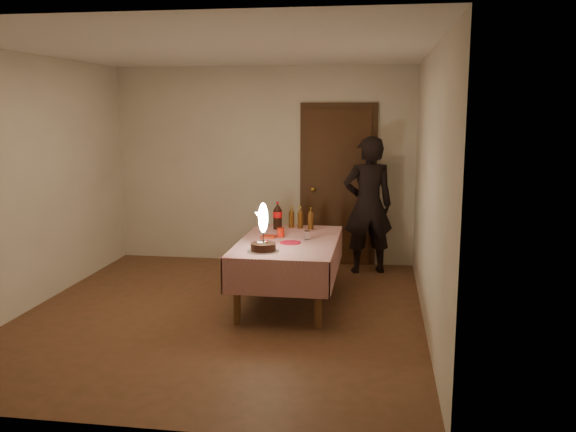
% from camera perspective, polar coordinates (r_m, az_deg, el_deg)
% --- Properties ---
extents(ground, '(4.00, 4.50, 0.01)m').
position_cam_1_polar(ground, '(6.27, -6.17, -9.11)').
color(ground, brown).
rests_on(ground, ground).
extents(room_shell, '(4.04, 4.54, 2.62)m').
position_cam_1_polar(room_shell, '(6.00, -5.97, 6.20)').
color(room_shell, beige).
rests_on(room_shell, ground).
extents(dining_table, '(1.02, 1.72, 0.68)m').
position_cam_1_polar(dining_table, '(6.43, 0.07, -3.09)').
color(dining_table, brown).
rests_on(dining_table, ground).
extents(birthday_cake, '(0.30, 0.30, 0.47)m').
position_cam_1_polar(birthday_cake, '(5.90, -2.33, -2.03)').
color(birthday_cake, white).
rests_on(birthday_cake, dining_table).
extents(red_plate, '(0.22, 0.22, 0.01)m').
position_cam_1_polar(red_plate, '(6.28, 0.23, -2.50)').
color(red_plate, red).
rests_on(red_plate, dining_table).
extents(red_cup, '(0.08, 0.08, 0.10)m').
position_cam_1_polar(red_cup, '(6.55, -0.68, -1.56)').
color(red_cup, '#AA1B0B').
rests_on(red_cup, dining_table).
extents(clear_cup, '(0.07, 0.07, 0.09)m').
position_cam_1_polar(clear_cup, '(6.45, 1.81, -1.80)').
color(clear_cup, white).
rests_on(clear_cup, dining_table).
extents(napkin_stack, '(0.15, 0.15, 0.02)m').
position_cam_1_polar(napkin_stack, '(6.54, -1.86, -1.95)').
color(napkin_stack, '#A42912').
rests_on(napkin_stack, dining_table).
extents(cola_bottle, '(0.10, 0.10, 0.32)m').
position_cam_1_polar(cola_bottle, '(6.98, -0.98, 0.01)').
color(cola_bottle, black).
rests_on(cola_bottle, dining_table).
extents(amber_bottle_left, '(0.06, 0.06, 0.25)m').
position_cam_1_polar(amber_bottle_left, '(7.08, 0.32, -0.13)').
color(amber_bottle_left, '#522D0E').
rests_on(amber_bottle_left, dining_table).
extents(amber_bottle_right, '(0.06, 0.06, 0.25)m').
position_cam_1_polar(amber_bottle_right, '(6.96, 2.13, -0.30)').
color(amber_bottle_right, '#522D0E').
rests_on(amber_bottle_right, dining_table).
extents(amber_bottle_mid, '(0.06, 0.06, 0.25)m').
position_cam_1_polar(amber_bottle_mid, '(7.04, 1.16, -0.19)').
color(amber_bottle_mid, '#522D0E').
rests_on(amber_bottle_mid, dining_table).
extents(photographer, '(0.71, 0.55, 1.72)m').
position_cam_1_polar(photographer, '(7.67, 7.50, 1.03)').
color(photographer, black).
rests_on(photographer, ground).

